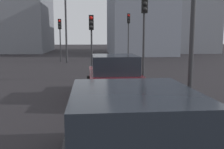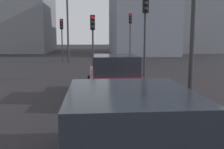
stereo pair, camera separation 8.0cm
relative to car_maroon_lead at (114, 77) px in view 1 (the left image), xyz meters
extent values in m
cube|color=#510F16|center=(0.05, 0.00, -0.16)|extent=(4.20, 1.82, 0.70)
cube|color=#1E232B|center=(-0.16, 0.00, 0.51)|extent=(1.89, 1.60, 0.65)
cylinder|color=black|center=(1.35, -0.91, -0.45)|extent=(0.64, 0.22, 0.64)
cylinder|color=black|center=(1.36, 0.90, -0.45)|extent=(0.64, 0.22, 0.64)
cylinder|color=black|center=(-1.25, -0.90, -0.45)|extent=(0.64, 0.22, 0.64)
cylinder|color=black|center=(-1.24, 0.91, -0.45)|extent=(0.64, 0.22, 0.64)
cube|color=red|center=(-2.06, -0.64, -0.03)|extent=(0.03, 0.20, 0.11)
cube|color=red|center=(-2.05, 0.66, -0.03)|extent=(0.03, 0.20, 0.11)
cube|color=#1E232B|center=(-6.17, 0.36, 0.48)|extent=(1.98, 1.64, 0.63)
cylinder|color=black|center=(-4.60, -0.57, -0.45)|extent=(0.64, 0.22, 0.64)
cylinder|color=black|center=(-4.59, 1.28, -0.45)|extent=(0.64, 0.22, 0.64)
cylinder|color=#2D2D30|center=(14.47, 3.44, 0.71)|extent=(0.11, 0.11, 2.95)
cube|color=black|center=(14.41, 3.44, 2.64)|extent=(0.22, 0.30, 0.90)
sphere|color=red|center=(14.30, 3.45, 2.91)|extent=(0.20, 0.20, 0.20)
sphere|color=black|center=(14.30, 3.45, 2.64)|extent=(0.20, 0.20, 0.20)
sphere|color=black|center=(14.30, 3.45, 2.37)|extent=(0.20, 0.20, 0.20)
cylinder|color=#2D2D30|center=(15.23, -2.90, 1.00)|extent=(0.11, 0.11, 3.54)
cube|color=black|center=(15.17, -2.90, 3.22)|extent=(0.23, 0.30, 0.90)
sphere|color=red|center=(15.06, -2.88, 3.49)|extent=(0.20, 0.20, 0.20)
sphere|color=black|center=(15.06, -2.88, 3.22)|extent=(0.20, 0.20, 0.20)
sphere|color=black|center=(15.06, -2.88, 2.95)|extent=(0.20, 0.20, 0.20)
cylinder|color=#2D2D30|center=(6.75, 0.72, 0.57)|extent=(0.11, 0.11, 2.68)
cube|color=black|center=(6.70, 0.73, 2.37)|extent=(0.23, 0.30, 0.90)
sphere|color=red|center=(6.59, 0.74, 2.64)|extent=(0.20, 0.20, 0.20)
sphere|color=black|center=(6.59, 0.74, 2.37)|extent=(0.20, 0.20, 0.20)
sphere|color=black|center=(6.59, 0.74, 2.10)|extent=(0.20, 0.20, 0.20)
cylinder|color=#2D2D30|center=(3.62, -1.88, 0.95)|extent=(0.11, 0.11, 3.44)
cube|color=black|center=(3.56, -1.88, 3.12)|extent=(0.20, 0.28, 0.90)
sphere|color=black|center=(3.45, -1.88, 3.12)|extent=(0.20, 0.20, 0.20)
sphere|color=black|center=(3.45, -1.88, 2.85)|extent=(0.20, 0.20, 0.20)
cylinder|color=#2D2D30|center=(13.72, 2.83, 2.79)|extent=(0.16, 0.16, 7.12)
cube|color=slate|center=(30.45, -13.76, 5.35)|extent=(12.66, 6.82, 12.24)
cube|color=gray|center=(25.05, -5.76, 4.77)|extent=(11.83, 7.51, 11.06)
cube|color=slate|center=(32.02, 10.24, 4.44)|extent=(12.79, 6.53, 10.41)
camera|label=1|loc=(-9.45, 0.95, 1.49)|focal=41.54mm
camera|label=2|loc=(-9.46, 0.87, 1.49)|focal=41.54mm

